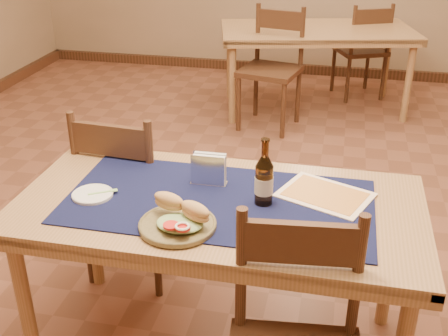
% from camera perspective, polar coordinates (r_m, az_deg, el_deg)
% --- Properties ---
extents(main_table, '(1.60, 0.80, 0.75)m').
position_cam_1_polar(main_table, '(2.25, -0.54, -5.27)').
color(main_table, '#9D734A').
rests_on(main_table, ground).
extents(placemat, '(1.20, 0.60, 0.01)m').
position_cam_1_polar(placemat, '(2.21, -0.55, -3.39)').
color(placemat, '#0F1238').
rests_on(placemat, main_table).
extents(baseboard, '(6.00, 7.00, 0.10)m').
position_cam_1_polar(baseboard, '(3.25, 2.64, -7.26)').
color(baseboard, '#482919').
rests_on(baseboard, ground).
extents(back_table, '(1.83, 1.20, 0.75)m').
position_cam_1_polar(back_table, '(5.18, 9.39, 12.94)').
color(back_table, '#9D734A').
rests_on(back_table, ground).
extents(chair_main_far, '(0.47, 0.47, 0.95)m').
position_cam_1_polar(chair_main_far, '(2.85, -9.48, -2.32)').
color(chair_main_far, '#482919').
rests_on(chair_main_far, ground).
extents(chair_back_near, '(0.55, 0.55, 1.00)m').
position_cam_1_polar(chair_back_near, '(4.79, 4.89, 10.23)').
color(chair_back_near, '#482919').
rests_on(chair_back_near, ground).
extents(chair_back_far, '(0.56, 0.56, 0.92)m').
position_cam_1_polar(chair_back_far, '(5.64, 13.88, 11.66)').
color(chair_back_far, '#482919').
rests_on(chair_back_far, ground).
extents(sandwich_plate, '(0.28, 0.28, 0.11)m').
position_cam_1_polar(sandwich_plate, '(2.03, -4.58, -5.30)').
color(sandwich_plate, brown).
rests_on(sandwich_plate, placemat).
extents(side_plate, '(0.16, 0.16, 0.01)m').
position_cam_1_polar(side_plate, '(2.30, -13.21, -2.60)').
color(side_plate, white).
rests_on(side_plate, placemat).
extents(fork, '(0.11, 0.07, 0.00)m').
position_cam_1_polar(fork, '(2.29, -11.98, -2.38)').
color(fork, '#9BD575').
rests_on(fork, side_plate).
extents(beer_bottle, '(0.07, 0.07, 0.27)m').
position_cam_1_polar(beer_bottle, '(2.15, 4.09, -1.22)').
color(beer_bottle, '#46270C').
rests_on(beer_bottle, placemat).
extents(napkin_holder, '(0.15, 0.06, 0.13)m').
position_cam_1_polar(napkin_holder, '(2.30, -1.56, -0.20)').
color(napkin_holder, silver).
rests_on(napkin_holder, placemat).
extents(menu_card, '(0.41, 0.36, 0.01)m').
position_cam_1_polar(menu_card, '(2.28, 10.22, -2.68)').
color(menu_card, '#FDE0BF').
rests_on(menu_card, placemat).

